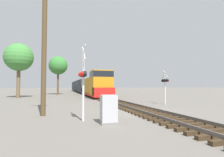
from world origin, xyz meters
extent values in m
plane|color=#666059|center=(0.00, 0.00, 0.00)|extent=(400.00, 400.00, 0.00)
cube|color=#382819|center=(0.00, -6.30, 0.08)|extent=(2.60, 0.22, 0.16)
cube|color=#382819|center=(0.00, -5.70, 0.08)|extent=(2.60, 0.22, 0.16)
cube|color=#382819|center=(0.00, -5.10, 0.08)|extent=(2.60, 0.22, 0.16)
cube|color=#382819|center=(0.00, -4.50, 0.08)|extent=(2.60, 0.22, 0.16)
cube|color=#382819|center=(0.00, -3.90, 0.08)|extent=(2.60, 0.22, 0.16)
cube|color=#382819|center=(0.00, -3.30, 0.08)|extent=(2.60, 0.22, 0.16)
cube|color=#382819|center=(0.00, -2.70, 0.08)|extent=(2.60, 0.22, 0.16)
cube|color=#382819|center=(0.00, -2.10, 0.08)|extent=(2.60, 0.22, 0.16)
cube|color=#382819|center=(0.00, -1.50, 0.08)|extent=(2.60, 0.22, 0.16)
cube|color=#382819|center=(0.00, -0.90, 0.08)|extent=(2.60, 0.22, 0.16)
cube|color=#382819|center=(0.00, -0.30, 0.08)|extent=(2.60, 0.22, 0.16)
cube|color=#382819|center=(0.00, 0.30, 0.08)|extent=(2.60, 0.22, 0.16)
cube|color=#382819|center=(0.00, 0.90, 0.08)|extent=(2.60, 0.22, 0.16)
cube|color=#382819|center=(0.00, 1.50, 0.08)|extent=(2.60, 0.22, 0.16)
cube|color=#382819|center=(0.00, 2.10, 0.08)|extent=(2.60, 0.22, 0.16)
cube|color=#382819|center=(0.00, 2.70, 0.08)|extent=(2.60, 0.22, 0.16)
cube|color=#382819|center=(0.00, 3.30, 0.08)|extent=(2.60, 0.22, 0.16)
cube|color=#382819|center=(0.00, 3.90, 0.08)|extent=(2.60, 0.22, 0.16)
cube|color=#382819|center=(0.00, 4.50, 0.08)|extent=(2.60, 0.22, 0.16)
cube|color=#382819|center=(0.00, 5.10, 0.08)|extent=(2.60, 0.22, 0.16)
cube|color=#382819|center=(0.00, 5.70, 0.08)|extent=(2.60, 0.22, 0.16)
cube|color=#382819|center=(0.00, 6.30, 0.08)|extent=(2.60, 0.22, 0.16)
cube|color=#382819|center=(0.00, 6.90, 0.08)|extent=(2.60, 0.22, 0.16)
cube|color=#382819|center=(0.00, 7.50, 0.08)|extent=(2.60, 0.22, 0.16)
cube|color=#382819|center=(0.00, 8.10, 0.08)|extent=(2.60, 0.22, 0.16)
cube|color=#382819|center=(0.00, 8.70, 0.08)|extent=(2.60, 0.22, 0.16)
cube|color=#382819|center=(0.00, 9.30, 0.08)|extent=(2.60, 0.22, 0.16)
cube|color=#382819|center=(0.00, 9.90, 0.08)|extent=(2.60, 0.22, 0.16)
cube|color=#382819|center=(0.00, 10.50, 0.08)|extent=(2.60, 0.22, 0.16)
cube|color=#382819|center=(0.00, 11.10, 0.08)|extent=(2.60, 0.22, 0.16)
cube|color=#382819|center=(0.00, 11.70, 0.08)|extent=(2.60, 0.22, 0.16)
cube|color=#382819|center=(0.00, 12.30, 0.08)|extent=(2.60, 0.22, 0.16)
cube|color=#382819|center=(0.00, 12.90, 0.08)|extent=(2.60, 0.22, 0.16)
cube|color=#382819|center=(0.00, 13.50, 0.08)|extent=(2.60, 0.22, 0.16)
cube|color=#382819|center=(0.00, 14.10, 0.08)|extent=(2.60, 0.22, 0.16)
cube|color=#382819|center=(0.00, 14.70, 0.08)|extent=(2.60, 0.22, 0.16)
cube|color=#382819|center=(0.00, 15.30, 0.08)|extent=(2.60, 0.22, 0.16)
cube|color=#382819|center=(0.00, 15.90, 0.08)|extent=(2.60, 0.22, 0.16)
cube|color=#382819|center=(0.00, 16.50, 0.08)|extent=(2.60, 0.22, 0.16)
cube|color=#382819|center=(0.00, 17.10, 0.08)|extent=(2.60, 0.22, 0.16)
cube|color=#382819|center=(0.00, 17.70, 0.08)|extent=(2.60, 0.22, 0.16)
cube|color=#382819|center=(0.00, 18.30, 0.08)|extent=(2.60, 0.22, 0.16)
cube|color=#382819|center=(0.00, 18.90, 0.08)|extent=(2.60, 0.22, 0.16)
cube|color=#382819|center=(0.00, 19.50, 0.08)|extent=(2.60, 0.22, 0.16)
cube|color=#56514C|center=(-0.72, 0.00, 0.23)|extent=(0.07, 160.00, 0.15)
cube|color=#56514C|center=(0.72, 0.00, 0.23)|extent=(0.07, 160.00, 0.15)
cube|color=#B77A14|center=(0.00, 23.06, 1.89)|extent=(2.60, 11.89, 3.17)
cube|color=#B77A14|center=(0.00, 14.73, 2.34)|extent=(3.06, 3.74, 4.06)
cube|color=black|center=(0.00, 14.73, 3.77)|extent=(3.09, 3.78, 0.89)
cube|color=red|center=(0.00, 12.86, 1.02)|extent=(3.06, 1.70, 1.42)
cube|color=red|center=(0.00, 20.51, 0.43)|extent=(3.12, 16.65, 0.24)
cube|color=black|center=(0.00, 14.98, 0.50)|extent=(1.58, 2.20, 1.00)
cube|color=black|center=(0.00, 26.03, 0.50)|extent=(1.58, 2.20, 1.00)
cube|color=#2D3338|center=(0.00, 36.52, 2.01)|extent=(2.91, 12.15, 3.41)
cube|color=black|center=(0.00, 32.57, 0.45)|extent=(1.58, 2.20, 0.90)
cube|color=black|center=(0.00, 40.47, 0.45)|extent=(1.58, 2.20, 0.90)
cube|color=#2D3338|center=(0.00, 50.11, 2.01)|extent=(2.91, 12.15, 3.41)
cube|color=black|center=(0.00, 46.17, 0.45)|extent=(1.58, 2.20, 0.90)
cube|color=black|center=(0.00, 54.06, 0.45)|extent=(1.58, 2.20, 0.90)
cube|color=#2D3338|center=(0.00, 63.71, 2.01)|extent=(2.91, 12.15, 3.41)
cube|color=black|center=(0.00, 59.76, 0.45)|extent=(1.58, 2.20, 0.90)
cube|color=black|center=(0.00, 67.66, 0.45)|extent=(1.58, 2.20, 0.90)
cylinder|color=silver|center=(-4.78, -2.30, 2.04)|extent=(0.12, 0.12, 4.07)
cube|color=white|center=(-4.78, -2.30, 3.77)|extent=(0.11, 0.93, 0.93)
cube|color=white|center=(-4.78, -2.30, 3.77)|extent=(0.11, 0.93, 0.93)
cube|color=black|center=(-4.78, -2.30, 2.60)|extent=(0.13, 0.86, 0.06)
cylinder|color=black|center=(-4.80, -1.96, 2.60)|extent=(0.20, 0.31, 0.30)
sphere|color=red|center=(-4.90, -1.96, 2.60)|extent=(0.26, 0.26, 0.26)
cylinder|color=black|center=(-4.78, -2.30, 2.60)|extent=(0.20, 0.31, 0.30)
sphere|color=red|center=(-4.88, -2.31, 2.60)|extent=(0.26, 0.26, 0.26)
cylinder|color=black|center=(-4.75, -2.65, 2.60)|extent=(0.20, 0.31, 0.30)
sphere|color=red|center=(-4.85, -2.66, 2.60)|extent=(0.26, 0.26, 0.26)
cube|color=white|center=(-4.78, -2.30, 3.22)|extent=(0.06, 0.32, 0.20)
cylinder|color=silver|center=(4.60, 4.11, 1.76)|extent=(0.12, 0.12, 3.52)
cube|color=white|center=(4.60, 4.11, 3.22)|extent=(0.13, 0.92, 0.93)
cube|color=white|center=(4.60, 4.11, 3.22)|extent=(0.13, 0.92, 0.93)
cube|color=black|center=(4.60, 4.11, 2.52)|extent=(0.15, 0.86, 0.06)
cylinder|color=black|center=(4.64, 3.76, 2.52)|extent=(0.21, 0.32, 0.30)
sphere|color=red|center=(4.74, 3.77, 2.52)|extent=(0.26, 0.26, 0.26)
cylinder|color=black|center=(4.60, 4.11, 2.52)|extent=(0.21, 0.32, 0.30)
sphere|color=red|center=(4.70, 4.12, 2.52)|extent=(0.26, 0.26, 0.26)
cylinder|color=black|center=(4.56, 4.46, 2.52)|extent=(0.21, 0.32, 0.30)
sphere|color=red|center=(4.66, 4.47, 2.52)|extent=(0.26, 0.26, 0.26)
cube|color=white|center=(4.60, 4.11, 2.67)|extent=(0.06, 0.32, 0.20)
cube|color=slate|center=(-3.60, -3.39, 0.06)|extent=(0.88, 0.69, 0.12)
cube|color=#ADADB2|center=(-3.60, -3.39, 0.80)|extent=(0.80, 0.63, 1.36)
cylinder|color=#4C3A23|center=(-7.09, 0.13, 4.63)|extent=(0.32, 0.32, 9.26)
cylinder|color=brown|center=(-12.78, 19.63, 2.67)|extent=(0.56, 0.56, 5.34)
sphere|color=#3D7F38|center=(-12.78, 19.63, 6.71)|extent=(4.57, 4.57, 4.57)
cylinder|color=brown|center=(-6.77, 29.51, 2.71)|extent=(0.43, 0.43, 5.43)
sphere|color=#337533|center=(-6.77, 29.51, 6.69)|extent=(4.21, 4.21, 4.21)
camera|label=1|loc=(-5.93, -12.12, 1.93)|focal=28.00mm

